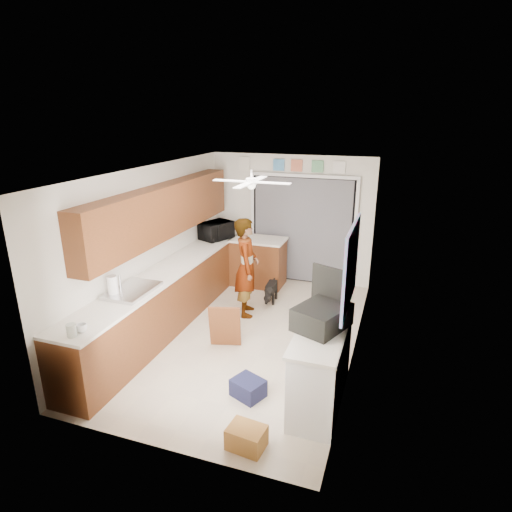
% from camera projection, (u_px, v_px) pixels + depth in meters
% --- Properties ---
extents(floor, '(5.00, 5.00, 0.00)m').
position_uv_depth(floor, '(248.00, 334.00, 6.59)').
color(floor, '#BFB099').
rests_on(floor, ground).
extents(ceiling, '(5.00, 5.00, 0.00)m').
position_uv_depth(ceiling, '(246.00, 171.00, 5.79)').
color(ceiling, white).
rests_on(ceiling, ground).
extents(wall_back, '(3.20, 0.00, 3.20)m').
position_uv_depth(wall_back, '(290.00, 219.00, 8.43)').
color(wall_back, silver).
rests_on(wall_back, ground).
extents(wall_front, '(3.20, 0.00, 3.20)m').
position_uv_depth(wall_front, '(155.00, 340.00, 3.95)').
color(wall_front, silver).
rests_on(wall_front, ground).
extents(wall_left, '(0.00, 5.00, 5.00)m').
position_uv_depth(wall_left, '(151.00, 247.00, 6.68)').
color(wall_left, silver).
rests_on(wall_left, ground).
extents(wall_right, '(0.00, 5.00, 5.00)m').
position_uv_depth(wall_right, '(360.00, 270.00, 5.70)').
color(wall_right, silver).
rests_on(wall_right, ground).
extents(left_base_cabinets, '(0.60, 4.80, 0.90)m').
position_uv_depth(left_base_cabinets, '(171.00, 296.00, 6.85)').
color(left_base_cabinets, brown).
rests_on(left_base_cabinets, floor).
extents(left_countertop, '(0.62, 4.80, 0.04)m').
position_uv_depth(left_countertop, '(170.00, 269.00, 6.69)').
color(left_countertop, white).
rests_on(left_countertop, left_base_cabinets).
extents(upper_cabinets, '(0.32, 4.00, 0.80)m').
position_uv_depth(upper_cabinets, '(164.00, 211.00, 6.64)').
color(upper_cabinets, brown).
rests_on(upper_cabinets, wall_left).
extents(sink_basin, '(0.50, 0.76, 0.06)m').
position_uv_depth(sink_basin, '(133.00, 291.00, 5.79)').
color(sink_basin, silver).
rests_on(sink_basin, left_countertop).
extents(faucet, '(0.03, 0.03, 0.22)m').
position_uv_depth(faucet, '(120.00, 283.00, 5.81)').
color(faucet, silver).
rests_on(faucet, left_countertop).
extents(peninsula_base, '(1.00, 0.60, 0.90)m').
position_uv_depth(peninsula_base, '(258.00, 263.00, 8.39)').
color(peninsula_base, brown).
rests_on(peninsula_base, floor).
extents(peninsula_top, '(1.04, 0.64, 0.04)m').
position_uv_depth(peninsula_top, '(258.00, 240.00, 8.24)').
color(peninsula_top, white).
rests_on(peninsula_top, peninsula_base).
extents(back_opening_recess, '(2.00, 0.06, 2.10)m').
position_uv_depth(back_opening_recess, '(302.00, 230.00, 8.39)').
color(back_opening_recess, black).
rests_on(back_opening_recess, wall_back).
extents(curtain_panel, '(1.90, 0.03, 2.05)m').
position_uv_depth(curtain_panel, '(302.00, 231.00, 8.36)').
color(curtain_panel, slate).
rests_on(curtain_panel, wall_back).
extents(door_trim_left, '(0.06, 0.04, 2.10)m').
position_uv_depth(door_trim_left, '(253.00, 227.00, 8.68)').
color(door_trim_left, white).
rests_on(door_trim_left, wall_back).
extents(door_trim_right, '(0.06, 0.04, 2.10)m').
position_uv_depth(door_trim_right, '(355.00, 235.00, 8.05)').
color(door_trim_right, white).
rests_on(door_trim_right, wall_back).
extents(door_trim_head, '(2.10, 0.04, 0.06)m').
position_uv_depth(door_trim_head, '(304.00, 176.00, 8.03)').
color(door_trim_head, white).
rests_on(door_trim_head, wall_back).
extents(header_frame_1, '(0.22, 0.02, 0.22)m').
position_uv_depth(header_frame_1, '(279.00, 165.00, 8.15)').
color(header_frame_1, '#4C91CA').
rests_on(header_frame_1, wall_back).
extents(header_frame_2, '(0.22, 0.02, 0.22)m').
position_uv_depth(header_frame_2, '(297.00, 166.00, 8.04)').
color(header_frame_2, '#D36E4F').
rests_on(header_frame_2, wall_back).
extents(header_frame_3, '(0.22, 0.02, 0.22)m').
position_uv_depth(header_frame_3, '(318.00, 166.00, 7.92)').
color(header_frame_3, '#5DA371').
rests_on(header_frame_3, wall_back).
extents(header_frame_4, '(0.22, 0.02, 0.22)m').
position_uv_depth(header_frame_4, '(339.00, 167.00, 7.80)').
color(header_frame_4, white).
rests_on(header_frame_4, wall_back).
extents(route66_sign, '(0.22, 0.02, 0.26)m').
position_uv_depth(route66_sign, '(244.00, 164.00, 8.36)').
color(route66_sign, silver).
rests_on(route66_sign, wall_back).
extents(right_counter_base, '(0.50, 1.40, 0.90)m').
position_uv_depth(right_counter_base, '(321.00, 367.00, 4.96)').
color(right_counter_base, white).
rests_on(right_counter_base, floor).
extents(right_counter_top, '(0.54, 1.44, 0.04)m').
position_uv_depth(right_counter_top, '(322.00, 330.00, 4.81)').
color(right_counter_top, white).
rests_on(right_counter_top, right_counter_base).
extents(abstract_painting, '(0.03, 1.15, 0.95)m').
position_uv_depth(abstract_painting, '(351.00, 266.00, 4.68)').
color(abstract_painting, '#DB50C0').
rests_on(abstract_painting, wall_right).
extents(ceiling_fan, '(1.14, 1.14, 0.24)m').
position_uv_depth(ceiling_fan, '(251.00, 182.00, 6.03)').
color(ceiling_fan, white).
rests_on(ceiling_fan, ceiling).
extents(microwave, '(0.61, 0.72, 0.33)m').
position_uv_depth(microwave, '(216.00, 230.00, 8.17)').
color(microwave, black).
rests_on(microwave, left_countertop).
extents(cup, '(0.15, 0.15, 0.09)m').
position_uv_depth(cup, '(82.00, 328.00, 4.72)').
color(cup, white).
rests_on(cup, left_countertop).
extents(jar_a, '(0.13, 0.13, 0.15)m').
position_uv_depth(jar_a, '(71.00, 330.00, 4.62)').
color(jar_a, silver).
rests_on(jar_a, left_countertop).
extents(paper_towel_roll, '(0.17, 0.17, 0.29)m').
position_uv_depth(paper_towel_roll, '(113.00, 286.00, 5.60)').
color(paper_towel_roll, white).
rests_on(paper_towel_roll, left_countertop).
extents(suitcase, '(0.67, 0.75, 0.27)m').
position_uv_depth(suitcase, '(322.00, 317.00, 4.79)').
color(suitcase, black).
rests_on(suitcase, right_counter_top).
extents(suitcase_rim, '(0.63, 0.70, 0.02)m').
position_uv_depth(suitcase_rim, '(321.00, 326.00, 4.83)').
color(suitcase_rim, yellow).
rests_on(suitcase_rim, suitcase).
extents(suitcase_lid, '(0.40, 0.19, 0.50)m').
position_uv_depth(suitcase_lid, '(328.00, 287.00, 4.97)').
color(suitcase_lid, black).
rests_on(suitcase_lid, suitcase).
extents(cardboard_box, '(0.40, 0.32, 0.23)m').
position_uv_depth(cardboard_box, '(246.00, 437.00, 4.34)').
color(cardboard_box, '#AB7A35').
rests_on(cardboard_box, floor).
extents(navy_crate, '(0.45, 0.42, 0.22)m').
position_uv_depth(navy_crate, '(248.00, 388.00, 5.13)').
color(navy_crate, '#151734').
rests_on(navy_crate, floor).
extents(cabinet_door_panel, '(0.48, 0.29, 0.67)m').
position_uv_depth(cabinet_door_panel, '(225.00, 326.00, 6.12)').
color(cabinet_door_panel, brown).
rests_on(cabinet_door_panel, floor).
extents(man, '(0.57, 0.70, 1.66)m').
position_uv_depth(man, '(247.00, 267.00, 7.02)').
color(man, white).
rests_on(man, floor).
extents(dog, '(0.25, 0.53, 0.40)m').
position_uv_depth(dog, '(271.00, 291.00, 7.68)').
color(dog, black).
rests_on(dog, floor).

